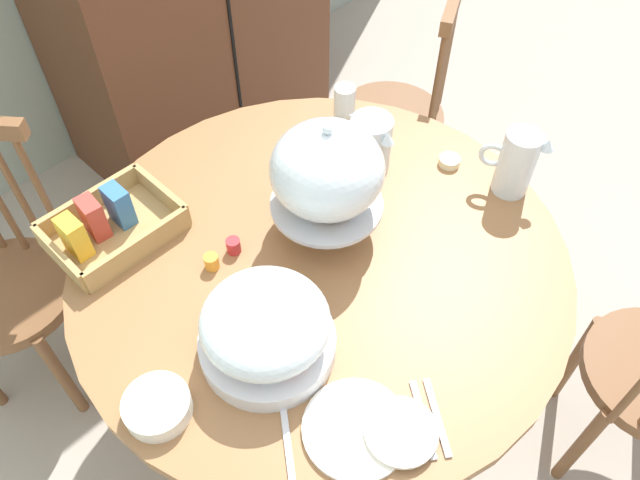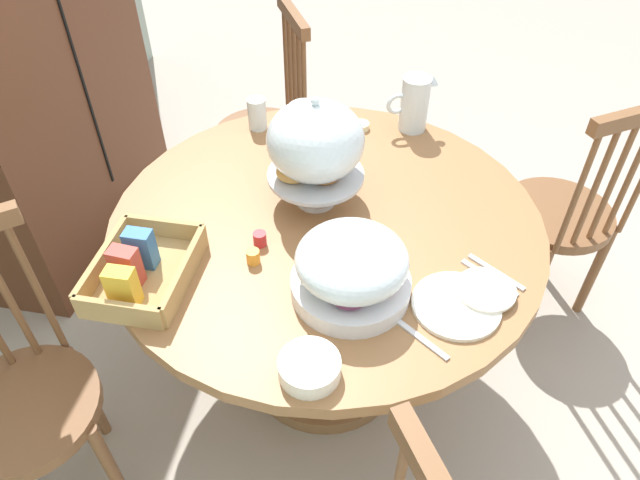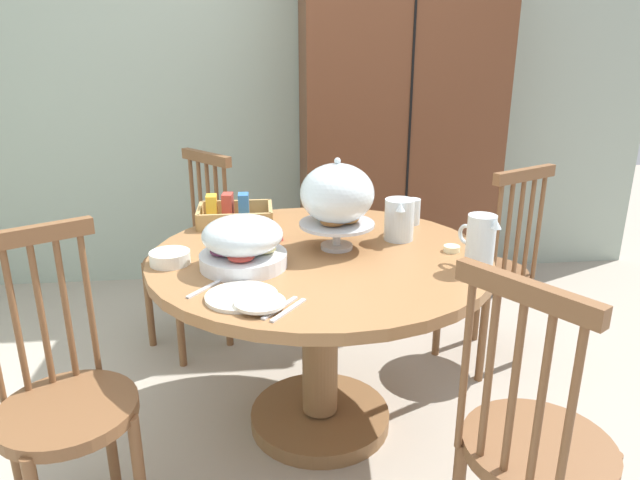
# 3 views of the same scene
# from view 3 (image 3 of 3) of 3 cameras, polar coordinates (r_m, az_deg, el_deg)

# --- Properties ---
(ground_plane) EXTENTS (10.00, 10.00, 0.00)m
(ground_plane) POSITION_cam_3_polar(r_m,az_deg,el_deg) (2.34, -1.35, -20.09)
(ground_plane) COLOR #A89E8E
(wall_back) EXTENTS (4.80, 0.06, 2.60)m
(wall_back) POSITION_cam_3_polar(r_m,az_deg,el_deg) (3.65, -4.01, 16.15)
(wall_back) COLOR #9EAD9E
(wall_back) RESTS_ON ground_plane
(wooden_armoire) EXTENTS (1.18, 0.60, 1.96)m
(wooden_armoire) POSITION_cam_3_polar(r_m,az_deg,el_deg) (3.44, 7.62, 10.59)
(wooden_armoire) COLOR brown
(wooden_armoire) RESTS_ON ground_plane
(dining_table) EXTENTS (1.25, 1.25, 0.74)m
(dining_table) POSITION_cam_3_polar(r_m,az_deg,el_deg) (2.20, -0.00, -6.26)
(dining_table) COLOR olive
(dining_table) RESTS_ON ground_plane
(windsor_chair_near_window) EXTENTS (0.45, 0.45, 0.97)m
(windsor_chair_near_window) POSITION_cam_3_polar(r_m,az_deg,el_deg) (2.79, 16.33, -3.29)
(windsor_chair_near_window) COLOR brown
(windsor_chair_near_window) RESTS_ON ground_plane
(windsor_chair_by_cabinet) EXTENTS (0.47, 0.47, 0.97)m
(windsor_chair_by_cabinet) POSITION_cam_3_polar(r_m,az_deg,el_deg) (2.91, -12.79, -2.06)
(windsor_chair_by_cabinet) COLOR brown
(windsor_chair_by_cabinet) RESTS_ON ground_plane
(windsor_chair_facing_door) EXTENTS (0.46, 0.46, 0.97)m
(windsor_chair_facing_door) POSITION_cam_3_polar(r_m,az_deg,el_deg) (1.92, -23.86, -14.86)
(windsor_chair_facing_door) COLOR brown
(windsor_chair_facing_door) RESTS_ON ground_plane
(windsor_chair_far_side) EXTENTS (0.46, 0.46, 0.97)m
(windsor_chair_far_side) POSITION_cam_3_polar(r_m,az_deg,el_deg) (1.71, 20.34, -19.03)
(windsor_chair_far_side) COLOR brown
(windsor_chair_far_side) RESTS_ON ground_plane
(pastry_stand_with_dome) EXTENTS (0.28, 0.28, 0.34)m
(pastry_stand_with_dome) POSITION_cam_3_polar(r_m,az_deg,el_deg) (2.11, 1.69, 4.27)
(pastry_stand_with_dome) COLOR silver
(pastry_stand_with_dome) RESTS_ON dining_table
(fruit_platter_covered) EXTENTS (0.30, 0.30, 0.18)m
(fruit_platter_covered) POSITION_cam_3_polar(r_m,az_deg,el_deg) (1.98, -7.64, -0.32)
(fruit_platter_covered) COLOR silver
(fruit_platter_covered) RESTS_ON dining_table
(orange_juice_pitcher) EXTENTS (0.12, 0.20, 0.16)m
(orange_juice_pitcher) POSITION_cam_3_polar(r_m,az_deg,el_deg) (2.26, 7.83, 1.85)
(orange_juice_pitcher) COLOR silver
(orange_juice_pitcher) RESTS_ON dining_table
(milk_pitcher) EXTENTS (0.10, 0.17, 0.19)m
(milk_pitcher) POSITION_cam_3_polar(r_m,az_deg,el_deg) (2.02, 15.54, -0.43)
(milk_pitcher) COLOR silver
(milk_pitcher) RESTS_ON dining_table
(cereal_basket) EXTENTS (0.32, 0.24, 0.12)m
(cereal_basket) POSITION_cam_3_polar(r_m,az_deg,el_deg) (2.50, -8.62, 2.59)
(cereal_basket) COLOR tan
(cereal_basket) RESTS_ON dining_table
(china_plate_large) EXTENTS (0.22, 0.22, 0.01)m
(china_plate_large) POSITION_cam_3_polar(r_m,az_deg,el_deg) (1.76, -7.76, -5.56)
(china_plate_large) COLOR white
(china_plate_large) RESTS_ON dining_table
(china_plate_small) EXTENTS (0.15, 0.15, 0.01)m
(china_plate_small) POSITION_cam_3_polar(r_m,az_deg,el_deg) (1.69, -5.96, -6.16)
(china_plate_small) COLOR white
(china_plate_small) RESTS_ON china_plate_large
(cereal_bowl) EXTENTS (0.14, 0.14, 0.04)m
(cereal_bowl) POSITION_cam_3_polar(r_m,az_deg,el_deg) (2.07, -14.62, -1.71)
(cereal_bowl) COLOR white
(cereal_bowl) RESTS_ON dining_table
(drinking_glass) EXTENTS (0.06, 0.06, 0.11)m
(drinking_glass) POSITION_cam_3_polar(r_m,az_deg,el_deg) (2.47, 9.14, 2.80)
(drinking_glass) COLOR silver
(drinking_glass) RESTS_ON dining_table
(butter_dish) EXTENTS (0.06, 0.06, 0.02)m
(butter_dish) POSITION_cam_3_polar(r_m,az_deg,el_deg) (2.18, 12.90, -0.84)
(butter_dish) COLOR beige
(butter_dish) RESTS_ON dining_table
(jam_jar_strawberry) EXTENTS (0.04, 0.04, 0.04)m
(jam_jar_strawberry) POSITION_cam_3_polar(r_m,az_deg,el_deg) (2.25, -4.13, 0.44)
(jam_jar_strawberry) COLOR #B7282D
(jam_jar_strawberry) RESTS_ON dining_table
(jam_jar_apricot) EXTENTS (0.04, 0.04, 0.04)m
(jam_jar_apricot) POSITION_cam_3_polar(r_m,az_deg,el_deg) (2.25, -5.91, 0.38)
(jam_jar_apricot) COLOR orange
(jam_jar_apricot) RESTS_ON dining_table
(table_knife) EXTENTS (0.11, 0.14, 0.01)m
(table_knife) POSITION_cam_3_polar(r_m,az_deg,el_deg) (1.69, -3.98, -6.70)
(table_knife) COLOR silver
(table_knife) RESTS_ON dining_table
(dinner_fork) EXTENTS (0.11, 0.14, 0.01)m
(dinner_fork) POSITION_cam_3_polar(r_m,az_deg,el_deg) (1.67, -3.13, -6.93)
(dinner_fork) COLOR silver
(dinner_fork) RESTS_ON dining_table
(soup_spoon) EXTENTS (0.11, 0.14, 0.01)m
(soup_spoon) POSITION_cam_3_polar(r_m,az_deg,el_deg) (1.85, -11.19, -4.68)
(soup_spoon) COLOR silver
(soup_spoon) RESTS_ON dining_table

